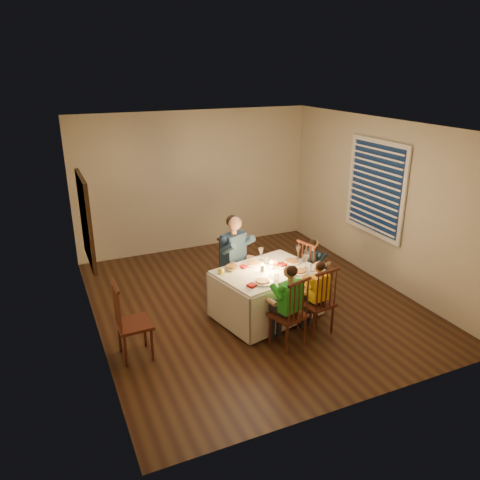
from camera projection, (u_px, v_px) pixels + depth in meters
name	position (u px, v px, depth m)	size (l,w,h in m)	color
ground	(252.00, 301.00, 7.06)	(5.00, 5.00, 0.00)	black
wall_left	(88.00, 243.00, 5.75)	(0.02, 5.00, 2.60)	#BCB6A1
wall_right	(380.00, 202.00, 7.46)	(0.02, 5.00, 2.60)	#BCB6A1
wall_back	(195.00, 181.00, 8.74)	(4.50, 0.02, 2.60)	#BCB6A1
ceiling	(254.00, 126.00, 6.14)	(5.00, 5.00, 0.00)	white
dining_table	(267.00, 284.00, 6.48)	(1.55, 1.26, 0.68)	silver
chair_adult	(235.00, 296.00, 7.22)	(0.40, 0.38, 0.96)	black
chair_near_left	(287.00, 344.00, 5.98)	(0.40, 0.38, 0.96)	black
chair_near_right	(314.00, 332.00, 6.26)	(0.40, 0.38, 0.96)	black
chair_end	(311.00, 299.00, 7.13)	(0.40, 0.38, 0.96)	black
chair_extra	(137.00, 356.00, 5.74)	(0.41, 0.39, 1.01)	black
adult	(235.00, 296.00, 7.22)	(0.48, 0.44, 1.30)	#2F4D75
child_green	(287.00, 344.00, 5.98)	(0.38, 0.34, 1.11)	green
child_yellow	(314.00, 332.00, 6.26)	(0.33, 0.30, 1.02)	gold
child_teal	(311.00, 299.00, 7.13)	(0.30, 0.27, 0.97)	#192F40
setting_adult	(254.00, 264.00, 6.59)	(0.26, 0.26, 0.02)	silver
setting_green	(263.00, 282.00, 6.04)	(0.26, 0.26, 0.02)	silver
setting_yellow	(299.00, 272.00, 6.34)	(0.26, 0.26, 0.02)	silver
setting_teal	(291.00, 262.00, 6.66)	(0.26, 0.26, 0.02)	silver
candle_left	(262.00, 269.00, 6.34)	(0.06, 0.06, 0.10)	white
candle_right	(271.00, 266.00, 6.44)	(0.06, 0.06, 0.10)	white
squash	(221.00, 271.00, 6.28)	(0.09, 0.09, 0.09)	#F9F241
orange_fruit	(276.00, 263.00, 6.55)	(0.08, 0.08, 0.08)	#FF6115
serving_bowl	(232.00, 268.00, 6.41)	(0.19, 0.19, 0.05)	silver
wall_mirror	(86.00, 220.00, 5.94)	(0.06, 0.95, 1.15)	black
window_blinds	(375.00, 188.00, 7.46)	(0.07, 1.34, 1.54)	#0D1D37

